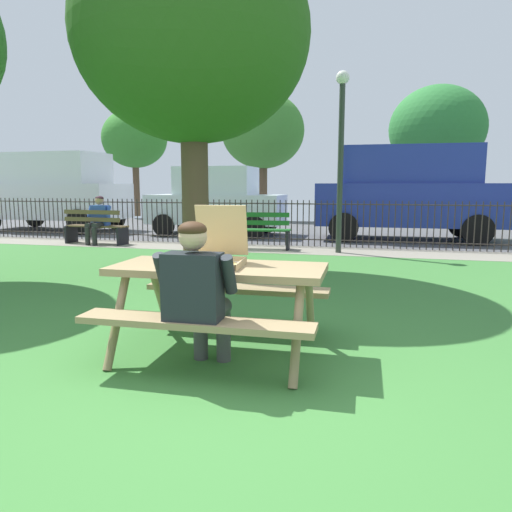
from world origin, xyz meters
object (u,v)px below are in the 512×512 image
Objects in this scene: adult_at_table at (198,291)px; far_tree_center at (437,129)px; far_tree_left at (135,139)px; far_tree_midleft at (263,131)px; picnic_table_foreground at (219,285)px; pizza_box_open at (217,254)px; parked_car_left at (217,201)px; lamp_post_walkway at (341,143)px; park_bench_center at (255,231)px; person_on_park_bench at (98,218)px; park_bench_left at (96,227)px; parked_car_far_left at (53,190)px; parked_car_center at (407,191)px; tree_midground_left at (192,37)px.

far_tree_center is at bearing 78.42° from adult_at_table.
far_tree_midleft is at bearing 0.00° from far_tree_left.
picnic_table_foreground is 0.27m from pizza_box_open.
far_tree_center reaches higher than parked_car_left.
picnic_table_foreground is at bearing -94.63° from lamp_post_walkway.
far_tree_left reaches higher than parked_car_left.
park_bench_center is 2.70m from lamp_post_walkway.
parked_car_left is at bearing -132.65° from far_tree_center.
pizza_box_open is at bearing -78.41° from park_bench_center.
parked_car_left is at bearing 52.88° from person_on_park_bench.
far_tree_center is at bearing 48.61° from park_bench_left.
parked_car_far_left is (-8.79, 9.46, 0.44)m from pizza_box_open.
park_bench_left is 4.09m from park_bench_center.
lamp_post_walkway is at bearing 85.73° from adult_at_table.
parked_car_far_left is at bearing -149.16° from far_tree_center.
parked_car_center is 0.87× the size of far_tree_midleft.
park_bench_left is at bearing -100.22° from far_tree_midleft.
picnic_table_foreground is 6.78m from lamp_post_walkway.
picnic_table_foreground is at bearing -71.12° from parked_car_left.
park_bench_left is 10.94m from far_tree_midleft.
park_bench_left is at bearing -127.87° from parked_car_left.
parked_car_left reaches higher than adult_at_table.
parked_car_center is (2.08, 9.97, 0.65)m from adult_at_table.
far_tree_left is at bearing 148.17° from parked_car_center.
tree_midground_left reaches higher than parked_car_center.
parked_car_left is (-1.87, 2.86, 0.59)m from park_bench_center.
far_tree_center reaches higher than picnic_table_foreground.
lamp_post_walkway is at bearing -0.81° from park_bench_left.
pizza_box_open is 0.15× the size of lamp_post_walkway.
picnic_table_foreground is 0.50m from adult_at_table.
park_bench_center is 0.30× the size of far_tree_midleft.
adult_at_table is at bearing -89.54° from picnic_table_foreground.
far_tree_midleft reaches higher than picnic_table_foreground.
pizza_box_open is at bearing -102.53° from parked_car_center.
park_bench_left is (-5.45, 6.60, -0.45)m from pizza_box_open.
adult_at_table is (0.00, -0.50, 0.06)m from picnic_table_foreground.
far_tree_midleft is at bearing 92.92° from parked_car_left.
parked_car_far_left reaches higher than picnic_table_foreground.
park_bench_left is 0.43× the size of lamp_post_walkway.
parked_car_far_left is 0.87× the size of far_tree_midleft.
adult_at_table is at bearing -52.48° from park_bench_left.
lamp_post_walkway reaches higher than parked_car_center.
parked_car_far_left reaches higher than person_on_park_bench.
parked_car_far_left is at bearing 132.90° from pizza_box_open.
picnic_table_foreground is at bearing -78.31° from park_bench_center.
person_on_park_bench is at bearing 14.36° from park_bench_left.
adult_at_table is 5.25m from tree_midground_left.
pizza_box_open is 4.74m from tree_midground_left.
person_on_park_bench reaches higher than picnic_table_foreground.
park_bench_left is 0.33× the size of far_tree_left.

